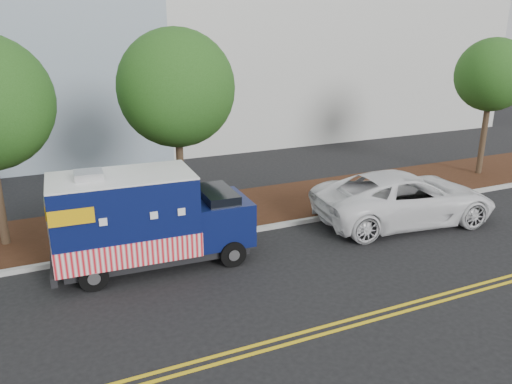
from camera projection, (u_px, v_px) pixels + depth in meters
name	position (u px, v px, depth m)	size (l,w,h in m)	color
ground	(217.00, 258.00, 14.96)	(120.00, 120.00, 0.00)	black
curb	(202.00, 239.00, 16.15)	(120.00, 0.18, 0.15)	#9E9E99
mulch_strip	(184.00, 217.00, 17.97)	(120.00, 4.00, 0.15)	black
centerline_near	(286.00, 337.00, 11.10)	(120.00, 0.10, 0.01)	gold
centerline_far	(291.00, 343.00, 10.89)	(120.00, 0.10, 0.01)	gold
tree_b	(176.00, 88.00, 16.75)	(3.98, 3.98, 6.64)	#38281C
tree_d	(492.00, 75.00, 21.91)	(3.19, 3.19, 6.23)	#38281C
sign_post	(56.00, 224.00, 14.33)	(0.06, 0.06, 2.40)	#473828
food_truck	(143.00, 222.00, 14.07)	(5.75, 2.40, 2.98)	black
white_car	(404.00, 198.00, 17.53)	(2.97, 6.45, 1.79)	white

